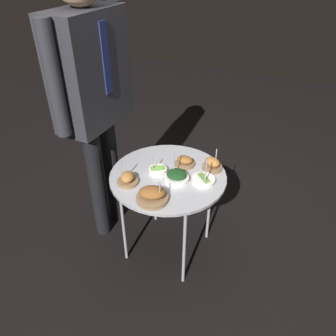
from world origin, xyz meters
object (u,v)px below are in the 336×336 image
(bowl_roast_back_right, at_px, (212,165))
(waiter_figure, at_px, (92,84))
(serving_cart, at_px, (168,180))
(bowl_asparagus_near_rim, at_px, (203,180))
(bowl_roast_back_left, at_px, (127,179))
(bowl_roast_mid_right, at_px, (185,162))
(bowl_asparagus_far_rim, at_px, (158,170))
(bowl_spinach_center, at_px, (176,177))
(bowl_roast_mid_left, at_px, (152,195))

(bowl_roast_back_right, xyz_separation_m, waiter_figure, (-0.16, 0.73, 0.45))
(serving_cart, xyz_separation_m, bowl_asparagus_near_rim, (0.03, -0.22, 0.06))
(waiter_figure, bearing_deg, serving_cart, -92.32)
(bowl_roast_back_left, height_order, bowl_roast_mid_right, bowl_roast_back_left)
(bowl_roast_mid_right, xyz_separation_m, waiter_figure, (-0.12, 0.56, 0.45))
(bowl_roast_back_left, height_order, waiter_figure, waiter_figure)
(serving_cart, distance_m, bowl_asparagus_far_rim, 0.09)
(bowl_spinach_center, relative_size, waiter_figure, 0.10)
(waiter_figure, bearing_deg, bowl_roast_mid_left, -116.91)
(bowl_spinach_center, bearing_deg, bowl_roast_back_right, -35.28)
(bowl_asparagus_far_rim, bearing_deg, bowl_roast_back_left, 148.37)
(bowl_asparagus_far_rim, height_order, bowl_roast_mid_right, bowl_asparagus_far_rim)
(bowl_roast_mid_left, bearing_deg, bowl_asparagus_near_rim, -33.91)
(bowl_roast_mid_right, bearing_deg, serving_cart, 160.70)
(bowl_roast_back_right, height_order, waiter_figure, waiter_figure)
(bowl_roast_mid_left, distance_m, waiter_figure, 0.75)
(serving_cart, xyz_separation_m, bowl_roast_mid_right, (0.14, -0.05, 0.07))
(bowl_roast_back_left, bearing_deg, bowl_roast_mid_right, -34.90)
(bowl_roast_mid_right, height_order, bowl_roast_mid_left, bowl_roast_mid_left)
(bowl_roast_back_left, xyz_separation_m, bowl_asparagus_near_rim, (0.21, -0.39, -0.02))
(bowl_roast_back_left, relative_size, bowl_roast_mid_left, 0.87)
(bowl_roast_mid_left, height_order, waiter_figure, waiter_figure)
(serving_cart, height_order, waiter_figure, waiter_figure)
(bowl_roast_mid_left, bearing_deg, serving_cart, 6.68)
(bowl_roast_mid_right, bearing_deg, bowl_asparagus_far_rim, 141.50)
(bowl_roast_mid_right, relative_size, bowl_roast_mid_left, 0.70)
(bowl_roast_mid_right, distance_m, bowl_asparagus_near_rim, 0.20)
(bowl_asparagus_far_rim, relative_size, bowl_asparagus_near_rim, 0.69)
(bowl_roast_back_right, distance_m, waiter_figure, 0.87)
(bowl_asparagus_far_rim, xyz_separation_m, bowl_roast_mid_right, (0.15, -0.12, 0.01))
(bowl_roast_mid_left, relative_size, waiter_figure, 0.10)
(bowl_roast_back_left, relative_size, bowl_asparagus_near_rim, 0.85)
(bowl_roast_back_right, relative_size, waiter_figure, 0.07)
(bowl_spinach_center, relative_size, bowl_roast_mid_left, 1.01)
(waiter_figure, bearing_deg, bowl_roast_back_left, -120.97)
(bowl_roast_mid_left, xyz_separation_m, waiter_figure, (0.27, 0.54, 0.45))
(bowl_asparagus_far_rim, relative_size, bowl_roast_back_right, 0.95)
(bowl_asparagus_far_rim, relative_size, bowl_roast_mid_left, 0.70)
(bowl_roast_back_left, bearing_deg, bowl_spinach_center, -58.75)
(serving_cart, relative_size, bowl_roast_mid_right, 5.73)
(bowl_asparagus_far_rim, xyz_separation_m, waiter_figure, (0.03, 0.44, 0.46))
(bowl_roast_back_left, height_order, bowl_spinach_center, bowl_spinach_center)
(bowl_asparagus_near_rim, bearing_deg, waiter_figure, 90.61)
(bowl_roast_back_right, relative_size, bowl_asparagus_near_rim, 0.72)
(bowl_roast_mid_right, xyz_separation_m, bowl_roast_back_right, (0.04, -0.17, 0.01))
(bowl_asparagus_far_rim, height_order, bowl_roast_back_right, bowl_roast_back_right)
(bowl_spinach_center, height_order, bowl_roast_mid_right, bowl_spinach_center)
(bowl_asparagus_far_rim, bearing_deg, serving_cart, -84.83)
(bowl_roast_back_left, relative_size, bowl_spinach_center, 0.86)
(bowl_asparagus_near_rim, bearing_deg, bowl_roast_back_right, 0.25)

